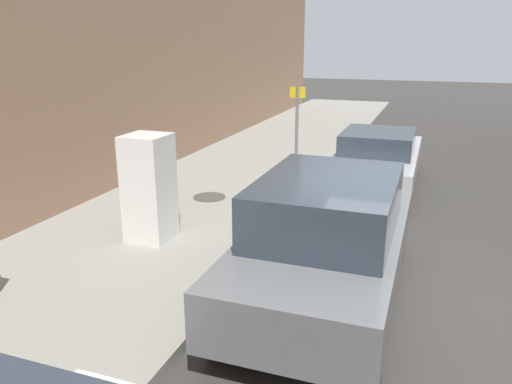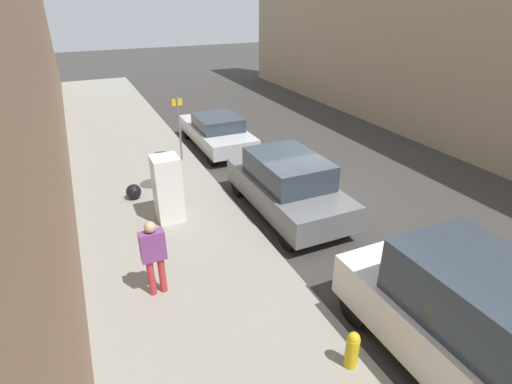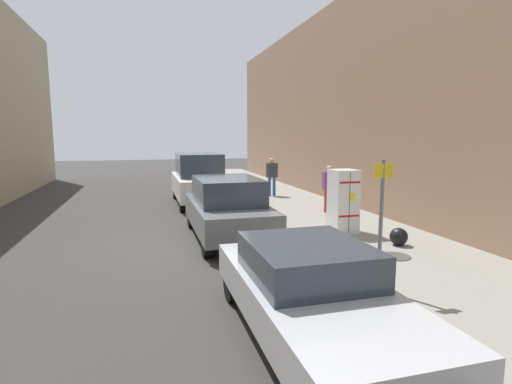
{
  "view_description": "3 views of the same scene",
  "coord_description": "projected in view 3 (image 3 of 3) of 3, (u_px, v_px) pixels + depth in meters",
  "views": [
    {
      "loc": [
        0.22,
        -6.43,
        3.43
      ],
      "look_at": [
        -2.5,
        1.15,
        0.97
      ],
      "focal_mm": 35.0,
      "sensor_mm": 36.0,
      "label": 1
    },
    {
      "loc": [
        -6.0,
        -9.11,
        5.73
      ],
      "look_at": [
        -1.84,
        -0.06,
        0.73
      ],
      "focal_mm": 28.0,
      "sensor_mm": 36.0,
      "label": 2
    },
    {
      "loc": [
        1.22,
        10.58,
        2.9
      ],
      "look_at": [
        -2.1,
        -1.32,
        1.16
      ],
      "focal_mm": 28.0,
      "sensor_mm": 36.0,
      "label": 3
    }
  ],
  "objects": [
    {
      "name": "building_facade_near",
      "position": [
        435.0,
        93.0,
        12.21
      ],
      "size": [
        1.75,
        39.6,
        8.42
      ],
      "primitive_type": "cube",
      "color": "#937056",
      "rests_on": "ground"
    },
    {
      "name": "manhole_cover",
      "position": [
        395.0,
        256.0,
        9.13
      ],
      "size": [
        0.7,
        0.7,
        0.02
      ],
      "primitive_type": "cylinder",
      "color": "#47443F",
      "rests_on": "sidewalk_slab"
    },
    {
      "name": "sidewalk_slab",
      "position": [
        341.0,
        230.0,
        11.98
      ],
      "size": [
        4.33,
        44.0,
        0.16
      ],
      "primitive_type": "cube",
      "color": "gray",
      "rests_on": "ground"
    },
    {
      "name": "discarded_refrigerator",
      "position": [
        343.0,
        201.0,
        11.32
      ],
      "size": [
        0.69,
        0.72,
        1.8
      ],
      "color": "white",
      "rests_on": "sidewalk_slab"
    },
    {
      "name": "parked_sedan_silver",
      "position": [
        311.0,
        292.0,
        5.64
      ],
      "size": [
        1.84,
        4.53,
        1.38
      ],
      "color": "silver",
      "rests_on": "ground"
    },
    {
      "name": "ground_plane",
      "position": [
        195.0,
        243.0,
        10.83
      ],
      "size": [
        80.0,
        80.0,
        0.0
      ],
      "primitive_type": "plane",
      "color": "#383533"
    },
    {
      "name": "trash_bag",
      "position": [
        399.0,
        237.0,
        10.05
      ],
      "size": [
        0.45,
        0.45,
        0.45
      ],
      "primitive_type": "sphere",
      "color": "black",
      "rests_on": "sidewalk_slab"
    },
    {
      "name": "parked_suv_gray",
      "position": [
        228.0,
        208.0,
        11.25
      ],
      "size": [
        1.93,
        4.42,
        1.73
      ],
      "color": "slate",
      "rests_on": "ground"
    },
    {
      "name": "pedestrian_standing_near",
      "position": [
        329.0,
        185.0,
        14.32
      ],
      "size": [
        0.49,
        0.23,
        1.69
      ],
      "rotation": [
        0.0,
        0.0,
        5.93
      ],
      "color": "#B73338",
      "rests_on": "sidewalk_slab"
    },
    {
      "name": "fire_hydrant",
      "position": [
        241.0,
        193.0,
        16.73
      ],
      "size": [
        0.22,
        0.22,
        0.71
      ],
      "color": "gold",
      "rests_on": "sidewalk_slab"
    },
    {
      "name": "parked_van_white",
      "position": [
        199.0,
        179.0,
        16.99
      ],
      "size": [
        2.01,
        4.65,
        2.16
      ],
      "color": "silver",
      "rests_on": "ground"
    },
    {
      "name": "street_sign_post",
      "position": [
        381.0,
        218.0,
        6.99
      ],
      "size": [
        0.36,
        0.07,
        2.34
      ],
      "color": "slate",
      "rests_on": "sidewalk_slab"
    },
    {
      "name": "pedestrian_walking_far",
      "position": [
        272.0,
        174.0,
        18.28
      ],
      "size": [
        0.5,
        0.23,
        1.74
      ],
      "rotation": [
        0.0,
        0.0,
        0.99
      ],
      "color": "#2D5193",
      "rests_on": "sidewalk_slab"
    }
  ]
}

